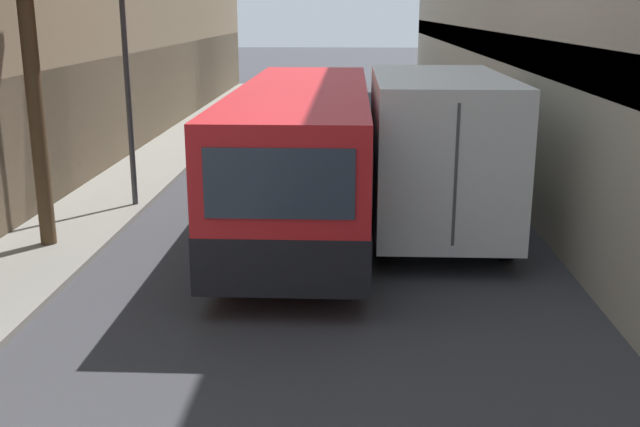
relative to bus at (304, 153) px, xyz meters
name	(u,v)px	position (x,y,z in m)	size (l,w,h in m)	color
ground_plane	(313,244)	(0.24, -1.17, -1.50)	(150.00, 150.00, 0.00)	#38383D
sidewalk_left	(60,238)	(-4.56, -1.17, -1.45)	(2.05, 60.00, 0.11)	gray
bus	(304,153)	(0.00, 0.00, 0.00)	(2.48, 9.97, 2.80)	red
box_truck	(433,145)	(2.57, 0.30, 0.13)	(2.40, 7.23, 3.07)	silver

